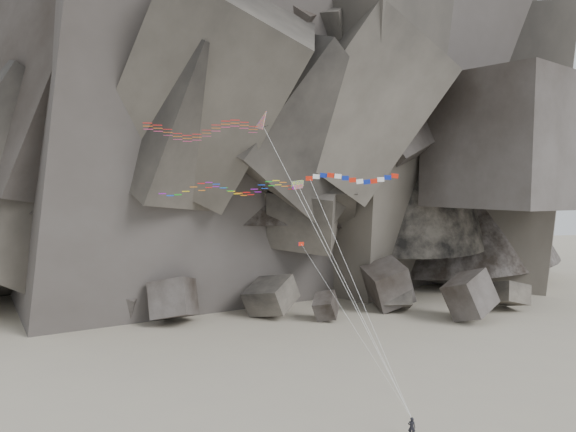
{
  "coord_description": "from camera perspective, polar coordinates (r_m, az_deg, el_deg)",
  "views": [
    {
      "loc": [
        -9.08,
        -47.39,
        22.49
      ],
      "look_at": [
        -1.19,
        6.0,
        18.09
      ],
      "focal_mm": 35.0,
      "sensor_mm": 36.0,
      "label": 1
    }
  ],
  "objects": [
    {
      "name": "pennant_kite",
      "position": [
        51.85,
        3.39,
        -6.11
      ],
      "size": [
        8.45,
        7.87,
        14.16
      ],
      "rotation": [
        0.0,
        0.0,
        0.31
      ],
      "color": "red",
      "rests_on": "ground"
    },
    {
      "name": "parafoil_kite",
      "position": [
        49.8,
        -6.31,
        2.84
      ],
      "size": [
        21.36,
        6.95,
        20.0
      ],
      "rotation": [
        0.0,
        0.0,
        0.47
      ],
      "color": "#D2F90D",
      "rests_on": "ground"
    },
    {
      "name": "banner_kite",
      "position": [
        52.43,
        6.54,
        3.68
      ],
      "size": [
        8.41,
        8.47,
        20.66
      ],
      "rotation": [
        0.0,
        0.0,
        -0.24
      ],
      "color": "red",
      "rests_on": "ground"
    },
    {
      "name": "boulder_field",
      "position": [
        87.88,
        5.72,
        -8.56
      ],
      "size": [
        66.11,
        16.75,
        8.54
      ],
      "color": "#47423F",
      "rests_on": "ground"
    },
    {
      "name": "ground",
      "position": [
        53.24,
        2.36,
        -20.33
      ],
      "size": [
        260.0,
        260.0,
        0.0
      ],
      "primitive_type": "plane",
      "color": "gray",
      "rests_on": "ground"
    },
    {
      "name": "headland",
      "position": [
        119.35,
        -4.05,
        14.05
      ],
      "size": [
        110.0,
        70.0,
        84.0
      ],
      "primitive_type": null,
      "color": "#564F46",
      "rests_on": "ground"
    },
    {
      "name": "delta_kite",
      "position": [
        47.47,
        -9.12,
        8.75
      ],
      "size": [
        22.39,
        5.13,
        26.02
      ],
      "rotation": [
        0.0,
        0.0,
        0.26
      ],
      "color": "red",
      "rests_on": "ground"
    },
    {
      "name": "kite_flyer",
      "position": [
        51.54,
        12.46,
        -20.09
      ],
      "size": [
        0.82,
        0.68,
        2.01
      ],
      "primitive_type": "imported",
      "rotation": [
        0.0,
        0.0,
        2.78
      ],
      "color": "black",
      "rests_on": "ground"
    }
  ]
}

